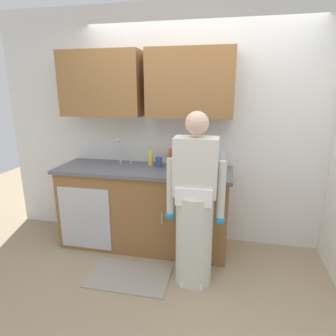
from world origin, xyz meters
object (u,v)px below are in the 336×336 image
at_px(bottle_soap, 172,157).
at_px(sink, 119,168).
at_px(sponge, 173,169).
at_px(bottle_cleaner_spray, 151,158).
at_px(bottle_dish_liquid, 178,157).
at_px(cup_by_sink, 159,162).
at_px(bottle_water_short, 222,160).
at_px(person_at_sink, 195,214).

bearing_deg(bottle_soap, sink, -158.58).
bearing_deg(sponge, bottle_cleaner_spray, 151.05).
bearing_deg(bottle_dish_liquid, bottle_soap, 152.48).
bearing_deg(cup_by_sink, sponge, -28.42).
height_order(bottle_water_short, bottle_dish_liquid, bottle_dish_liquid).
xyz_separation_m(person_at_sink, bottle_dish_liquid, (-0.28, 0.74, 0.35)).
bearing_deg(bottle_cleaner_spray, sponge, -28.95).
xyz_separation_m(bottle_dish_liquid, bottle_cleaner_spray, (-0.32, -0.02, -0.02)).
height_order(sink, bottle_soap, sink).
bearing_deg(bottle_soap, person_at_sink, -64.70).
bearing_deg(sink, bottle_soap, 21.42).
bearing_deg(cup_by_sink, bottle_water_short, 6.22).
bearing_deg(bottle_cleaner_spray, bottle_soap, 15.98).
bearing_deg(bottle_dish_liquid, bottle_water_short, -0.77).
relative_size(person_at_sink, bottle_cleaner_spray, 9.48).
bearing_deg(bottle_soap, sponge, -74.31).
bearing_deg(person_at_sink, bottle_soap, 115.30).
bearing_deg(cup_by_sink, bottle_soap, 46.26).
height_order(bottle_water_short, sponge, bottle_water_short).
height_order(cup_by_sink, sponge, cup_by_sink).
xyz_separation_m(bottle_water_short, cup_by_sink, (-0.70, -0.08, -0.04)).
relative_size(person_at_sink, sponge, 14.73).
bearing_deg(bottle_soap, bottle_water_short, -5.28).
xyz_separation_m(sink, bottle_cleaner_spray, (0.33, 0.15, 0.10)).
bearing_deg(cup_by_sink, person_at_sink, -52.98).
height_order(bottle_cleaner_spray, sponge, bottle_cleaner_spray).
bearing_deg(bottle_water_short, bottle_cleaner_spray, -179.04).
relative_size(sink, bottle_cleaner_spray, 2.93).
relative_size(bottle_cleaner_spray, cup_by_sink, 1.56).
bearing_deg(bottle_soap, bottle_cleaner_spray, -164.02).
distance_m(person_at_sink, sponge, 0.69).
bearing_deg(bottle_water_short, sink, -171.63).
height_order(person_at_sink, bottle_dish_liquid, person_at_sink).
height_order(sink, sponge, sink).
distance_m(person_at_sink, bottle_cleaner_spray, 1.00).
distance_m(bottle_soap, sponge, 0.25).
bearing_deg(bottle_dish_liquid, sponge, -97.55).
relative_size(bottle_water_short, cup_by_sink, 1.70).
bearing_deg(cup_by_sink, bottle_cleaner_spray, 150.16).
bearing_deg(bottle_water_short, cup_by_sink, -173.78).
bearing_deg(sponge, person_at_sink, -61.07).
bearing_deg(person_at_sink, sponge, 118.93).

